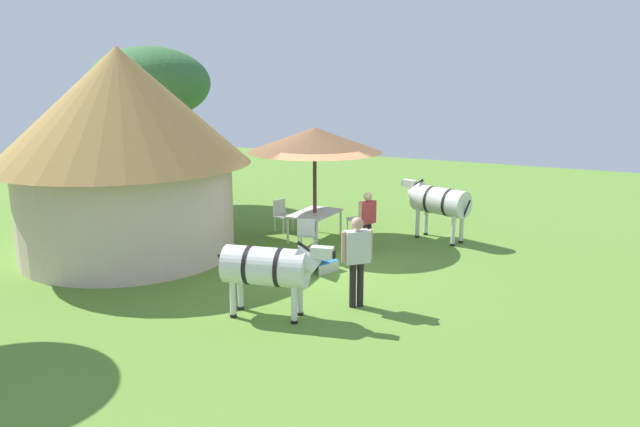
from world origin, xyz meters
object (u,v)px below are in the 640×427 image
thatched_hut (123,145)px  zebra_nearest_camera (439,201)px  standing_watcher (357,253)px  zebra_by_umbrella (269,267)px  patio_dining_table (315,215)px  acacia_tree_far_lawn (150,83)px  patio_chair_near_lawn (359,216)px  shade_umbrella (315,140)px  guest_beside_umbrella (367,217)px  patio_chair_west_end (282,213)px  patio_chair_near_hut (307,233)px  striped_lounge_chair (319,260)px

thatched_hut → zebra_nearest_camera: thatched_hut is taller
standing_watcher → zebra_by_umbrella: (-1.16, 1.24, -0.11)m
patio_dining_table → acacia_tree_far_lawn: size_ratio=0.29×
zebra_by_umbrella → patio_chair_near_lawn: bearing=174.3°
shade_umbrella → thatched_hut: bearing=132.3°
thatched_hut → patio_dining_table: 5.17m
guest_beside_umbrella → thatched_hut: bearing=139.0°
patio_chair_west_end → patio_chair_near_hut: 2.30m
standing_watcher → patio_chair_near_hut: bearing=87.2°
guest_beside_umbrella → zebra_nearest_camera: zebra_nearest_camera is taller
patio_chair_near_hut → zebra_by_umbrella: size_ratio=0.41×
striped_lounge_chair → acacia_tree_far_lawn: 9.64m
patio_chair_west_end → zebra_by_umbrella: size_ratio=0.41×
shade_umbrella → patio_chair_west_end: 2.53m
thatched_hut → zebra_by_umbrella: size_ratio=2.78×
patio_dining_table → standing_watcher: 4.87m
shade_umbrella → patio_dining_table: (0.00, 0.00, -2.02)m
patio_dining_table → patio_chair_west_end: (0.37, 1.25, -0.15)m
patio_chair_west_end → patio_dining_table: bearing=90.0°
thatched_hut → striped_lounge_chair: (0.86, -4.82, -2.45)m
standing_watcher → acacia_tree_far_lawn: acacia_tree_far_lawn is taller
guest_beside_umbrella → zebra_nearest_camera: (2.03, -1.21, 0.12)m
patio_dining_table → standing_watcher: bearing=-143.4°
patio_dining_table → guest_beside_umbrella: (-0.61, -1.77, 0.27)m
acacia_tree_far_lawn → patio_chair_west_end: bearing=-100.3°
standing_watcher → shade_umbrella: bearing=80.8°
patio_dining_table → patio_chair_near_hut: patio_chair_near_hut is taller
patio_chair_west_end → zebra_nearest_camera: zebra_nearest_camera is taller
thatched_hut → striped_lounge_chair: size_ratio=6.49×
thatched_hut → shade_umbrella: size_ratio=1.71×
patio_chair_near_lawn → patio_dining_table: bearing=90.0°
patio_chair_near_lawn → zebra_nearest_camera: zebra_nearest_camera is taller
patio_dining_table → patio_chair_near_hut: bearing=-161.7°
shade_umbrella → patio_dining_table: bearing=18.4°
patio_chair_near_lawn → thatched_hut: bearing=86.4°
patio_chair_near_lawn → acacia_tree_far_lawn: size_ratio=0.17×
shade_umbrella → patio_chair_near_hut: 2.53m
thatched_hut → patio_chair_west_end: size_ratio=6.74×
zebra_by_umbrella → acacia_tree_far_lawn: size_ratio=0.42×
zebra_by_umbrella → acacia_tree_far_lawn: (6.42, 8.38, 3.12)m
thatched_hut → acacia_tree_far_lawn: bearing=35.1°
patio_chair_near_lawn → patio_chair_west_end: 2.21m
patio_chair_near_lawn → patio_chair_west_end: size_ratio=1.00×
patio_chair_west_end → patio_chair_near_hut: same height
patio_chair_west_end → patio_chair_near_hut: (-1.60, -1.65, 0.00)m
thatched_hut → striped_lounge_chair: thatched_hut is taller
patio_dining_table → striped_lounge_chair: size_ratio=1.65×
patio_chair_west_end → standing_watcher: 5.97m
patio_chair_near_lawn → standing_watcher: size_ratio=0.51×
thatched_hut → standing_watcher: thatched_hut is taller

